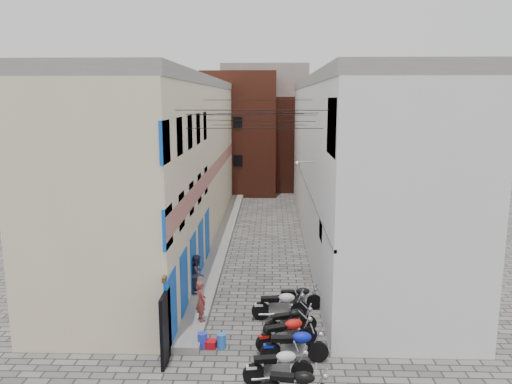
# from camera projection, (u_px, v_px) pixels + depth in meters

# --- Properties ---
(ground) EXTENTS (90.00, 90.00, 0.00)m
(ground) POSITION_uv_depth(u_px,v_px,m) (250.00, 356.00, 15.47)
(ground) COLOR #53504E
(ground) RESTS_ON ground
(plinth) EXTENTS (0.90, 26.00, 0.25)m
(plinth) POSITION_uv_depth(u_px,v_px,m) (224.00, 237.00, 28.28)
(plinth) COLOR gray
(plinth) RESTS_ON ground
(building_left) EXTENTS (5.10, 27.00, 9.00)m
(building_left) POSITION_uv_depth(u_px,v_px,m) (170.00, 161.00, 27.51)
(building_left) COLOR beige
(building_left) RESTS_ON ground
(building_right) EXTENTS (5.94, 26.00, 9.00)m
(building_right) POSITION_uv_depth(u_px,v_px,m) (351.00, 161.00, 27.25)
(building_right) COLOR white
(building_right) RESTS_ON ground
(building_far_brick_left) EXTENTS (6.00, 6.00, 10.00)m
(building_far_brick_left) POSITION_uv_depth(u_px,v_px,m) (240.00, 133.00, 42.11)
(building_far_brick_left) COLOR brown
(building_far_brick_left) RESTS_ON ground
(building_far_brick_right) EXTENTS (5.00, 6.00, 8.00)m
(building_far_brick_right) POSITION_uv_depth(u_px,v_px,m) (298.00, 143.00, 44.11)
(building_far_brick_right) COLOR brown
(building_far_brick_right) RESTS_ON ground
(building_far_concrete) EXTENTS (8.00, 5.00, 11.00)m
(building_far_concrete) POSITION_uv_depth(u_px,v_px,m) (265.00, 123.00, 47.85)
(building_far_concrete) COLOR gray
(building_far_concrete) RESTS_ON ground
(far_shopfront) EXTENTS (2.00, 0.30, 2.40)m
(far_shopfront) POSITION_uv_depth(u_px,v_px,m) (263.00, 183.00, 40.00)
(far_shopfront) COLOR black
(far_shopfront) RESTS_ON ground
(overhead_wires) EXTENTS (5.80, 13.02, 1.32)m
(overhead_wires) POSITION_uv_depth(u_px,v_px,m) (257.00, 116.00, 21.66)
(overhead_wires) COLOR black
(overhead_wires) RESTS_ON ground
(motorcycle_a) EXTENTS (2.04, 0.86, 1.15)m
(motorcycle_a) POSITION_uv_depth(u_px,v_px,m) (296.00, 384.00, 12.95)
(motorcycle_a) COLOR black
(motorcycle_a) RESTS_ON ground
(motorcycle_b) EXTENTS (2.08, 0.93, 1.16)m
(motorcycle_b) POSITION_uv_depth(u_px,v_px,m) (278.00, 364.00, 13.90)
(motorcycle_b) COLOR silver
(motorcycle_b) RESTS_ON ground
(motorcycle_c) EXTENTS (2.12, 0.82, 1.20)m
(motorcycle_c) POSITION_uv_depth(u_px,v_px,m) (295.00, 344.00, 14.99)
(motorcycle_c) COLOR #0B1AAF
(motorcycle_c) RESTS_ON ground
(motorcycle_d) EXTENTS (2.18, 1.36, 1.21)m
(motorcycle_d) POSITION_uv_depth(u_px,v_px,m) (287.00, 332.00, 15.79)
(motorcycle_d) COLOR red
(motorcycle_d) RESTS_ON ground
(motorcycle_e) EXTENTS (2.01, 1.22, 1.11)m
(motorcycle_e) POSITION_uv_depth(u_px,v_px,m) (290.00, 320.00, 16.76)
(motorcycle_e) COLOR black
(motorcycle_e) RESTS_ON ground
(motorcycle_f) EXTENTS (2.12, 0.80, 1.20)m
(motorcycle_f) POSITION_uv_depth(u_px,v_px,m) (280.00, 303.00, 17.96)
(motorcycle_f) COLOR silver
(motorcycle_f) RESTS_ON ground
(motorcycle_g) EXTENTS (1.86, 0.68, 1.06)m
(motorcycle_g) POSITION_uv_depth(u_px,v_px,m) (298.00, 296.00, 18.80)
(motorcycle_g) COLOR black
(motorcycle_g) RESTS_ON ground
(person_a) EXTENTS (0.56, 0.63, 1.46)m
(person_a) POSITION_uv_depth(u_px,v_px,m) (201.00, 301.00, 17.27)
(person_a) COLOR brown
(person_a) RESTS_ON plinth
(person_b) EXTENTS (0.69, 0.83, 1.54)m
(person_b) POSITION_uv_depth(u_px,v_px,m) (197.00, 273.00, 19.84)
(person_b) COLOR #36354F
(person_b) RESTS_ON plinth
(water_jug_near) EXTENTS (0.32, 0.32, 0.47)m
(water_jug_near) POSITION_uv_depth(u_px,v_px,m) (221.00, 341.00, 15.95)
(water_jug_near) COLOR blue
(water_jug_near) RESTS_ON ground
(water_jug_far) EXTENTS (0.41, 0.41, 0.50)m
(water_jug_far) POSITION_uv_depth(u_px,v_px,m) (202.00, 340.00, 15.96)
(water_jug_far) COLOR blue
(water_jug_far) RESTS_ON ground
(red_crate) EXTENTS (0.43, 0.34, 0.25)m
(red_crate) POSITION_uv_depth(u_px,v_px,m) (210.00, 344.00, 15.98)
(red_crate) COLOR #B90D16
(red_crate) RESTS_ON ground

